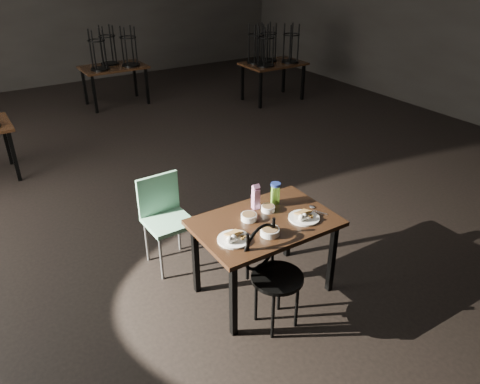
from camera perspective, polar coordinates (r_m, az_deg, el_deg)
main_table at (r=4.05m, az=3.05°, el=-4.49°), size 1.20×0.80×0.75m
plate_left at (r=3.74m, az=-0.75°, el=-5.61°), size 0.27×0.27×0.09m
plate_right at (r=4.06m, az=7.82°, el=-2.98°), size 0.27×0.27×0.09m
bowl_near at (r=4.01m, az=1.09°, el=-3.04°), size 0.14×0.14×0.05m
bowl_far at (r=4.14m, az=3.44°, el=-1.99°), size 0.12×0.12×0.05m
bowl_big at (r=3.82m, az=3.66°, el=-4.82°), size 0.16×0.16×0.05m
juice_carton at (r=4.14m, az=1.94°, el=-0.64°), size 0.06×0.06×0.24m
water_bottle at (r=4.24m, az=4.34°, el=-0.09°), size 0.12×0.12×0.20m
spoon at (r=4.24m, az=8.93°, el=-1.89°), size 0.07×0.22×0.01m
bentwood_chair at (r=3.82m, az=3.76°, el=-9.31°), size 0.46×0.45×0.90m
school_chair at (r=4.56m, az=-9.15°, el=-2.59°), size 0.43×0.43×0.91m
bg_table_right at (r=9.58m, az=3.93°, el=15.73°), size 1.20×0.80×1.48m
bg_table_far at (r=9.59m, az=-15.19°, el=14.74°), size 1.20×0.80×1.48m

